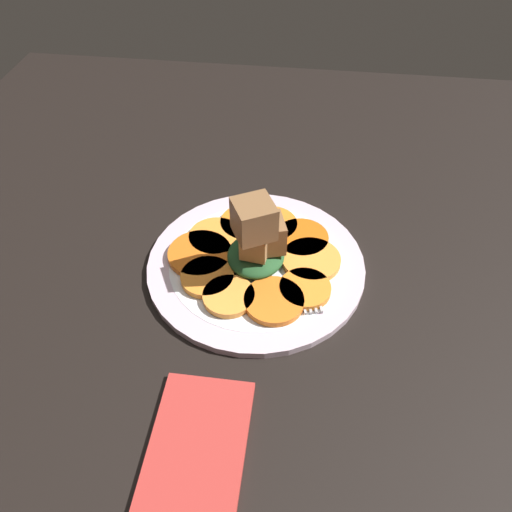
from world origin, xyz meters
TOP-DOWN VIEW (x-y plane):
  - table_slab at (0.00, 0.00)cm, footprint 120.00×120.00cm
  - plate at (0.00, 0.00)cm, footprint 28.71×28.71cm
  - carrot_slice_0 at (0.81, -7.20)cm, footprint 7.78×7.78cm
  - carrot_slice_1 at (4.73, -5.66)cm, footprint 7.43×7.43cm
  - carrot_slice_2 at (6.94, -1.28)cm, footprint 7.30×7.30cm
  - carrot_slice_3 at (6.86, 2.14)cm, footprint 7.66×7.66cm
  - carrot_slice_4 at (3.46, 6.07)cm, footprint 7.34×7.34cm
  - carrot_slice_5 at (-0.29, 7.53)cm, footprint 8.49×8.49cm
  - carrot_slice_6 at (-3.96, 5.74)cm, footprint 6.79×6.79cm
  - carrot_slice_7 at (-6.72, 2.51)cm, footprint 6.43×6.43cm
  - carrot_slice_8 at (-6.73, -3.08)cm, footprint 7.39×7.39cm
  - carrot_slice_9 at (-4.30, -6.72)cm, footprint 6.48×6.48cm
  - center_pile at (-0.51, -0.34)cm, footprint 9.13×7.72cm
  - fork at (0.16, -5.90)cm, footprint 17.28×6.08cm
  - napkin at (-25.62, 2.53)cm, footprint 15.85×9.51cm

SIDE VIEW (x-z plane):
  - table_slab at x=0.00cm, z-range 0.00..2.00cm
  - napkin at x=-25.62cm, z-range 2.00..2.80cm
  - plate at x=0.00cm, z-range 1.99..3.04cm
  - fork at x=0.16cm, z-range 3.10..3.50cm
  - carrot_slice_0 at x=0.81cm, z-range 3.10..3.94cm
  - carrot_slice_1 at x=4.73cm, z-range 3.10..3.94cm
  - carrot_slice_2 at x=6.94cm, z-range 3.10..3.94cm
  - carrot_slice_3 at x=6.86cm, z-range 3.10..3.94cm
  - carrot_slice_4 at x=3.46cm, z-range 3.10..3.94cm
  - carrot_slice_5 at x=-0.29cm, z-range 3.10..3.94cm
  - carrot_slice_6 at x=-3.96cm, z-range 3.10..3.94cm
  - carrot_slice_7 at x=-6.72cm, z-range 3.10..3.94cm
  - carrot_slice_8 at x=-6.73cm, z-range 3.10..3.94cm
  - carrot_slice_9 at x=-4.30cm, z-range 3.10..3.94cm
  - center_pile at x=-0.51cm, z-range 1.94..13.29cm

